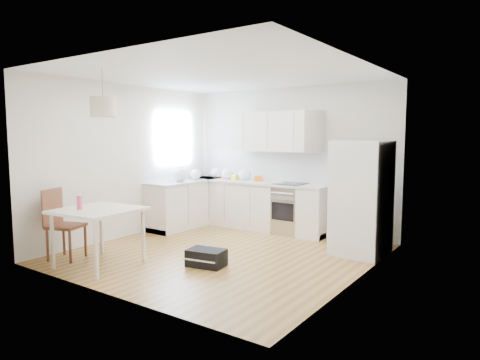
# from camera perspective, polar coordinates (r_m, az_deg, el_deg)

# --- Properties ---
(floor) EXTENTS (4.20, 4.20, 0.00)m
(floor) POSITION_cam_1_polar(r_m,az_deg,el_deg) (6.66, -2.31, -9.76)
(floor) COLOR brown
(floor) RESTS_ON ground
(ceiling) EXTENTS (4.20, 4.20, 0.00)m
(ceiling) POSITION_cam_1_polar(r_m,az_deg,el_deg) (6.47, -2.41, 13.92)
(ceiling) COLOR white
(ceiling) RESTS_ON wall_back
(wall_back) EXTENTS (4.20, 0.00, 4.20)m
(wall_back) POSITION_cam_1_polar(r_m,az_deg,el_deg) (8.19, 6.59, 2.75)
(wall_back) COLOR silver
(wall_back) RESTS_ON floor
(wall_left) EXTENTS (0.00, 4.20, 4.20)m
(wall_left) POSITION_cam_1_polar(r_m,az_deg,el_deg) (7.87, -14.62, 2.47)
(wall_left) COLOR silver
(wall_left) RESTS_ON floor
(wall_right) EXTENTS (0.00, 4.20, 4.20)m
(wall_right) POSITION_cam_1_polar(r_m,az_deg,el_deg) (5.42, 15.59, 0.93)
(wall_right) COLOR silver
(wall_right) RESTS_ON floor
(window_glassblock) EXTENTS (0.02, 1.00, 1.00)m
(window_glassblock) POSITION_cam_1_polar(r_m,az_deg,el_deg) (8.64, -8.80, 5.54)
(window_glassblock) COLOR #BFE0F9
(window_glassblock) RESTS_ON wall_left
(cabinets_back) EXTENTS (3.00, 0.60, 0.88)m
(cabinets_back) POSITION_cam_1_polar(r_m,az_deg,el_deg) (8.34, 1.90, -3.45)
(cabinets_back) COLOR silver
(cabinets_back) RESTS_ON floor
(cabinets_left) EXTENTS (0.60, 1.80, 0.88)m
(cabinets_left) POSITION_cam_1_polar(r_m,az_deg,el_deg) (8.59, -7.04, -3.21)
(cabinets_left) COLOR silver
(cabinets_left) RESTS_ON floor
(counter_back) EXTENTS (3.02, 0.64, 0.04)m
(counter_back) POSITION_cam_1_polar(r_m,az_deg,el_deg) (8.28, 1.91, -0.30)
(counter_back) COLOR #A7A9AC
(counter_back) RESTS_ON cabinets_back
(counter_left) EXTENTS (0.64, 1.82, 0.04)m
(counter_left) POSITION_cam_1_polar(r_m,az_deg,el_deg) (8.53, -7.08, -0.16)
(counter_left) COLOR #A7A9AC
(counter_left) RESTS_ON cabinets_left
(backsplash_back) EXTENTS (3.00, 0.01, 0.58)m
(backsplash_back) POSITION_cam_1_polar(r_m,az_deg,el_deg) (8.50, 3.00, 1.95)
(backsplash_back) COLOR white
(backsplash_back) RESTS_ON wall_back
(backsplash_left) EXTENTS (0.01, 1.80, 0.58)m
(backsplash_left) POSITION_cam_1_polar(r_m,az_deg,el_deg) (8.70, -8.55, 1.99)
(backsplash_left) COLOR white
(backsplash_left) RESTS_ON wall_left
(upper_cabinets) EXTENTS (1.70, 0.32, 0.75)m
(upper_cabinets) POSITION_cam_1_polar(r_m,az_deg,el_deg) (8.11, 5.16, 6.45)
(upper_cabinets) COLOR silver
(upper_cabinets) RESTS_ON wall_back
(range_oven) EXTENTS (0.50, 0.61, 0.88)m
(range_oven) POSITION_cam_1_polar(r_m,az_deg,el_deg) (7.94, 6.75, -3.97)
(range_oven) COLOR silver
(range_oven) RESTS_ON floor
(sink) EXTENTS (0.50, 0.80, 0.16)m
(sink) POSITION_cam_1_polar(r_m,az_deg,el_deg) (8.49, -7.31, -0.09)
(sink) COLOR silver
(sink) RESTS_ON counter_left
(refrigerator) EXTENTS (0.84, 0.88, 1.73)m
(refrigerator) POSITION_cam_1_polar(r_m,az_deg,el_deg) (6.73, 16.08, -2.30)
(refrigerator) COLOR white
(refrigerator) RESTS_ON floor
(dining_table) EXTENTS (1.09, 1.09, 0.80)m
(dining_table) POSITION_cam_1_polar(r_m,az_deg,el_deg) (6.24, -18.38, -4.47)
(dining_table) COLOR beige
(dining_table) RESTS_ON floor
(dining_chair) EXTENTS (0.56, 0.56, 1.03)m
(dining_chair) POSITION_cam_1_polar(r_m,az_deg,el_deg) (6.75, -22.18, -5.49)
(dining_chair) COLOR #4D2917
(dining_chair) RESTS_ON floor
(drink_bottle) EXTENTS (0.08, 0.08, 0.23)m
(drink_bottle) POSITION_cam_1_polar(r_m,az_deg,el_deg) (6.24, -20.64, -2.65)
(drink_bottle) COLOR #D33A62
(drink_bottle) RESTS_ON dining_table
(gym_bag) EXTENTS (0.56, 0.42, 0.23)m
(gym_bag) POSITION_cam_1_polar(r_m,az_deg,el_deg) (6.04, -4.50, -10.29)
(gym_bag) COLOR black
(gym_bag) RESTS_ON floor
(pendant_lamp) EXTENTS (0.42, 0.42, 0.26)m
(pendant_lamp) POSITION_cam_1_polar(r_m,az_deg,el_deg) (6.01, -17.79, 9.27)
(pendant_lamp) COLOR #C2B295
(pendant_lamp) RESTS_ON ceiling
(grocery_bag_a) EXTENTS (0.23, 0.20, 0.21)m
(grocery_bag_a) POSITION_cam_1_polar(r_m,az_deg,el_deg) (8.88, -3.25, 0.92)
(grocery_bag_a) COLOR white
(grocery_bag_a) RESTS_ON counter_back
(grocery_bag_b) EXTENTS (0.25, 0.22, 0.23)m
(grocery_bag_b) POSITION_cam_1_polar(r_m,az_deg,el_deg) (8.66, -1.68, 0.87)
(grocery_bag_b) COLOR white
(grocery_bag_b) RESTS_ON counter_back
(grocery_bag_c) EXTENTS (0.25, 0.22, 0.23)m
(grocery_bag_c) POSITION_cam_1_polar(r_m,az_deg,el_deg) (8.44, 0.60, 0.74)
(grocery_bag_c) COLOR white
(grocery_bag_c) RESTS_ON counter_back
(grocery_bag_d) EXTENTS (0.23, 0.20, 0.21)m
(grocery_bag_d) POSITION_cam_1_polar(r_m,az_deg,el_deg) (8.65, -5.95, 0.76)
(grocery_bag_d) COLOR white
(grocery_bag_d) RESTS_ON counter_back
(grocery_bag_e) EXTENTS (0.29, 0.24, 0.26)m
(grocery_bag_e) POSITION_cam_1_polar(r_m,az_deg,el_deg) (8.34, -7.97, 0.72)
(grocery_bag_e) COLOR white
(grocery_bag_e) RESTS_ON counter_left
(snack_orange) EXTENTS (0.18, 0.16, 0.11)m
(snack_orange) POSITION_cam_1_polar(r_m,az_deg,el_deg) (8.25, 2.50, 0.19)
(snack_orange) COLOR orange
(snack_orange) RESTS_ON counter_back
(snack_yellow) EXTENTS (0.16, 0.12, 0.10)m
(snack_yellow) POSITION_cam_1_polar(r_m,az_deg,el_deg) (8.53, -0.70, 0.36)
(snack_yellow) COLOR yellow
(snack_yellow) RESTS_ON counter_back
(snack_red) EXTENTS (0.19, 0.13, 0.12)m
(snack_red) POSITION_cam_1_polar(r_m,az_deg,el_deg) (8.71, -1.84, 0.55)
(snack_red) COLOR red
(snack_red) RESTS_ON counter_back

